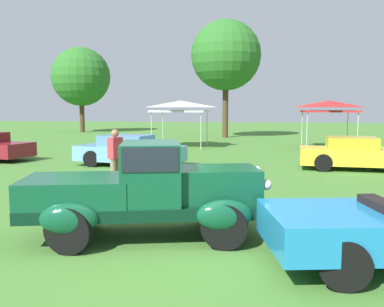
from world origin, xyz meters
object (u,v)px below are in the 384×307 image
(show_car_yellow, at_px, (355,154))
(canopy_tent_center_field, at_px, (329,106))
(show_car_skyblue, at_px, (129,151))
(spectator_between_cars, at_px, (115,157))
(canopy_tent_left_field, at_px, (180,106))
(feature_pickup_truck, at_px, (147,190))

(show_car_yellow, distance_m, canopy_tent_center_field, 8.53)
(show_car_skyblue, bearing_deg, canopy_tent_center_field, 43.91)
(spectator_between_cars, bearing_deg, canopy_tent_left_field, 92.14)
(feature_pickup_truck, xyz_separation_m, canopy_tent_left_field, (-2.56, 16.87, 1.56))
(canopy_tent_left_field, distance_m, canopy_tent_center_field, 8.43)
(feature_pickup_truck, relative_size, show_car_skyblue, 0.98)
(feature_pickup_truck, height_order, canopy_tent_left_field, canopy_tent_left_field)
(show_car_skyblue, height_order, canopy_tent_center_field, canopy_tent_center_field)
(feature_pickup_truck, xyz_separation_m, canopy_tent_center_field, (5.84, 17.44, 1.56))
(show_car_skyblue, distance_m, spectator_between_cars, 4.65)
(feature_pickup_truck, xyz_separation_m, show_car_yellow, (5.49, 9.11, -0.26))
(show_car_skyblue, bearing_deg, show_car_yellow, 2.07)
(show_car_skyblue, height_order, show_car_yellow, same)
(feature_pickup_truck, bearing_deg, show_car_yellow, 58.94)
(show_car_skyblue, bearing_deg, canopy_tent_left_field, 85.95)
(spectator_between_cars, bearing_deg, canopy_tent_center_field, 58.91)
(spectator_between_cars, distance_m, canopy_tent_center_field, 15.44)
(show_car_yellow, distance_m, spectator_between_cars, 8.99)
(show_car_skyblue, distance_m, show_car_yellow, 8.63)
(feature_pickup_truck, xyz_separation_m, show_car_skyblue, (-3.13, 8.80, -0.26))
(show_car_skyblue, relative_size, canopy_tent_left_field, 1.45)
(show_car_skyblue, height_order, spectator_between_cars, spectator_between_cars)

